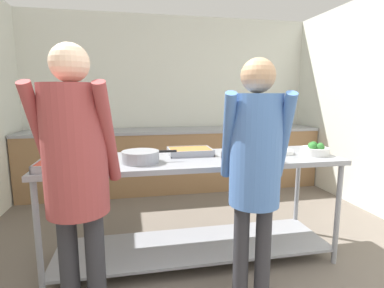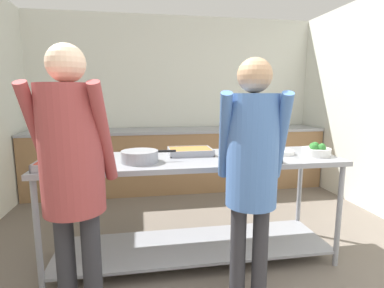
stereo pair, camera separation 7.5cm
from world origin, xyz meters
name	(u,v)px [view 1 (the left image)]	position (x,y,z in m)	size (l,w,h in m)	color
wall_rear	(172,102)	(0.00, 4.11, 1.32)	(4.56, 0.06, 2.65)	silver
back_counter	(175,159)	(0.00, 3.74, 0.47)	(4.40, 0.65, 0.93)	olive
serving_counter	(194,191)	(-0.13, 1.71, 0.62)	(2.45, 0.74, 0.92)	gray
serving_tray_greens	(72,165)	(-1.07, 1.52, 0.94)	(0.49, 0.29, 0.05)	gray
sauce_pan	(141,156)	(-0.58, 1.61, 0.97)	(0.43, 0.29, 0.09)	gray
serving_tray_roast	(190,152)	(-0.14, 1.85, 0.94)	(0.38, 0.29, 0.05)	gray
serving_tray_vegetables	(251,157)	(0.30, 1.51, 0.94)	(0.42, 0.27, 0.05)	gray
plate_stack	(280,152)	(0.66, 1.73, 0.94)	(0.24, 0.24, 0.04)	white
broccoli_bowl	(315,150)	(0.94, 1.61, 0.96)	(0.24, 0.24, 0.12)	silver
guest_serving_left	(255,161)	(0.11, 0.99, 1.04)	(0.47, 0.40, 1.66)	#2D2D33
guest_serving_right	(76,164)	(-0.95, 1.00, 1.06)	(0.49, 0.40, 1.72)	#2D2D33
water_bottle	(276,118)	(1.62, 3.67, 1.08)	(0.06, 0.06, 0.31)	#23602D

